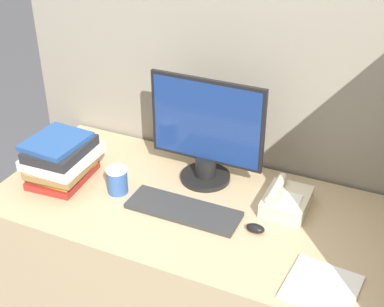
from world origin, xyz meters
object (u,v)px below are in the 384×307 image
(coffee_cup, at_px, (117,180))
(book_stack, at_px, (62,159))
(keyboard, at_px, (183,210))
(desk_telephone, at_px, (286,201))
(mouse, at_px, (255,228))
(monitor, at_px, (206,136))

(coffee_cup, height_order, book_stack, book_stack)
(keyboard, relative_size, coffee_cup, 4.05)
(keyboard, height_order, coffee_cup, coffee_cup)
(desk_telephone, bearing_deg, keyboard, -152.07)
(mouse, bearing_deg, desk_telephone, 72.16)
(book_stack, bearing_deg, coffee_cup, 3.98)
(monitor, xyz_separation_m, desk_telephone, (0.36, -0.06, -0.17))
(keyboard, height_order, desk_telephone, desk_telephone)
(mouse, bearing_deg, coffee_cup, 178.92)
(monitor, xyz_separation_m, book_stack, (-0.54, -0.25, -0.10))
(desk_telephone, bearing_deg, mouse, -107.84)
(mouse, xyz_separation_m, desk_telephone, (0.06, 0.18, 0.02))
(monitor, height_order, book_stack, monitor)
(monitor, distance_m, desk_telephone, 0.41)
(book_stack, bearing_deg, desk_telephone, 11.95)
(coffee_cup, xyz_separation_m, desk_telephone, (0.65, 0.17, -0.02))
(coffee_cup, bearing_deg, monitor, 39.67)
(book_stack, distance_m, desk_telephone, 0.92)
(monitor, relative_size, mouse, 6.83)
(monitor, bearing_deg, book_stack, -154.65)
(mouse, height_order, book_stack, book_stack)
(coffee_cup, relative_size, book_stack, 0.36)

